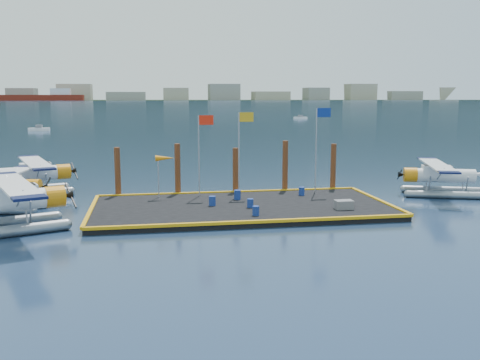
% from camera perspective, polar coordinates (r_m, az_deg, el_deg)
% --- Properties ---
extents(ground, '(4000.00, 4000.00, 0.00)m').
position_cam_1_polar(ground, '(36.78, 0.12, -3.29)').
color(ground, '#172945').
rests_on(ground, ground).
extents(dock, '(20.00, 10.00, 0.40)m').
position_cam_1_polar(dock, '(36.74, 0.12, -2.98)').
color(dock, black).
rests_on(dock, ground).
extents(dock_bumpers, '(20.25, 10.25, 0.18)m').
position_cam_1_polar(dock_bumpers, '(36.68, 0.12, -2.54)').
color(dock_bumpers, '#D1920C').
rests_on(dock_bumpers, dock).
extents(far_backdrop, '(3050.00, 2050.00, 810.00)m').
position_cam_1_polar(far_backdrop, '(1789.92, -1.98, 9.05)').
color(far_backdrop, black).
rests_on(far_backdrop, ground).
extents(seaplane_a, '(9.81, 10.38, 3.76)m').
position_cam_1_polar(seaplane_a, '(33.55, -23.57, -2.40)').
color(seaplane_a, gray).
rests_on(seaplane_a, ground).
extents(seaplane_c, '(9.31, 9.94, 3.56)m').
position_cam_1_polar(seaplane_c, '(45.29, -21.44, 0.41)').
color(seaplane_c, gray).
rests_on(seaplane_c, ground).
extents(seaplane_d, '(8.75, 9.33, 3.35)m').
position_cam_1_polar(seaplane_d, '(44.80, 20.68, 0.24)').
color(seaplane_d, gray).
rests_on(seaplane_d, ground).
extents(drum_0, '(0.46, 0.46, 0.65)m').
position_cam_1_polar(drum_0, '(36.48, -2.98, -2.24)').
color(drum_0, navy).
rests_on(drum_0, dock).
extents(drum_1, '(0.42, 0.42, 0.59)m').
position_cam_1_polar(drum_1, '(35.83, 1.10, -2.48)').
color(drum_1, navy).
rests_on(drum_1, dock).
extents(drum_3, '(0.43, 0.43, 0.60)m').
position_cam_1_polar(drum_3, '(33.47, 1.70, -3.30)').
color(drum_3, navy).
rests_on(drum_3, dock).
extents(drum_4, '(0.44, 0.44, 0.62)m').
position_cam_1_polar(drum_4, '(40.48, 6.59, -1.19)').
color(drum_4, navy).
rests_on(drum_4, dock).
extents(drum_5, '(0.49, 0.49, 0.69)m').
position_cam_1_polar(drum_5, '(38.57, -0.28, -1.58)').
color(drum_5, navy).
rests_on(drum_5, dock).
extents(crate, '(1.17, 0.78, 0.58)m').
position_cam_1_polar(crate, '(36.02, 11.01, -2.59)').
color(crate, slate).
rests_on(crate, dock).
extents(flagpole_red, '(1.14, 0.08, 6.00)m').
position_cam_1_polar(flagpole_red, '(39.54, -4.12, 4.00)').
color(flagpole_red, '#9897A0').
rests_on(flagpole_red, dock).
extents(flagpole_yellow, '(1.14, 0.08, 6.20)m').
position_cam_1_polar(flagpole_yellow, '(39.94, 0.17, 4.24)').
color(flagpole_yellow, '#9897A0').
rests_on(flagpole_yellow, dock).
extents(flagpole_blue, '(1.14, 0.08, 6.50)m').
position_cam_1_polar(flagpole_blue, '(41.39, 8.40, 4.55)').
color(flagpole_blue, '#9897A0').
rests_on(flagpole_blue, dock).
extents(windsock, '(1.40, 0.44, 3.12)m').
position_cam_1_polar(windsock, '(39.48, -8.05, 2.22)').
color(windsock, '#9897A0').
rests_on(windsock, dock).
extents(piling_0, '(0.44, 0.44, 4.00)m').
position_cam_1_polar(piling_0, '(41.27, -12.91, 0.65)').
color(piling_0, '#4B2A15').
rests_on(piling_0, ground).
extents(piling_1, '(0.44, 0.44, 4.20)m').
position_cam_1_polar(piling_1, '(41.25, -6.67, 0.96)').
color(piling_1, '#4B2A15').
rests_on(piling_1, ground).
extents(piling_2, '(0.44, 0.44, 3.80)m').
position_cam_1_polar(piling_2, '(41.77, -0.49, 0.84)').
color(piling_2, '#4B2A15').
rests_on(piling_2, ground).
extents(piling_3, '(0.44, 0.44, 4.30)m').
position_cam_1_polar(piling_3, '(42.56, 4.84, 1.30)').
color(piling_3, '#4B2A15').
rests_on(piling_3, ground).
extents(piling_4, '(0.44, 0.44, 4.00)m').
position_cam_1_polar(piling_4, '(43.76, 9.91, 1.21)').
color(piling_4, '#4B2A15').
rests_on(piling_4, ground).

